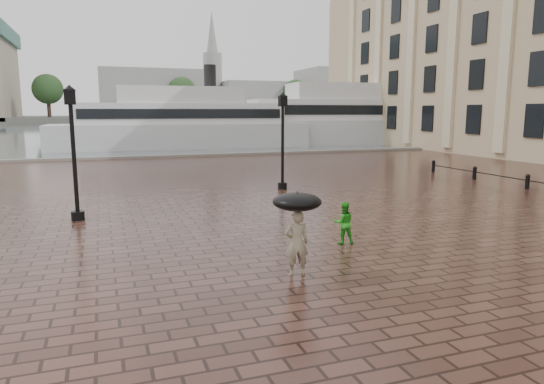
{
  "coord_description": "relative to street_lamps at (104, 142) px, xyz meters",
  "views": [
    {
      "loc": [
        -5.1,
        -7.53,
        3.7
      ],
      "look_at": [
        -0.56,
        5.39,
        1.4
      ],
      "focal_mm": 32.0,
      "sensor_mm": 36.0,
      "label": 1
    }
  ],
  "objects": [
    {
      "name": "distant_skyline",
      "position": [
        53.14,
        134.67,
        7.13
      ],
      "size": [
        102.5,
        22.0,
        33.0
      ],
      "color": "gray",
      "rests_on": "ground"
    },
    {
      "name": "far_shore",
      "position": [
        5.0,
        144.67,
        -1.33
      ],
      "size": [
        300.0,
        60.0,
        2.0
      ],
      "primitive_type": "cube",
      "color": "#4C4C47",
      "rests_on": "ground"
    },
    {
      "name": "umbrella",
      "position": [
        3.94,
        -13.05,
        -0.63
      ],
      "size": [
        1.1,
        1.1,
        1.09
      ],
      "color": "black",
      "rests_on": "ground"
    },
    {
      "name": "harbour_water",
      "position": [
        5.0,
        76.67,
        -2.33
      ],
      "size": [
        240.0,
        240.0,
        0.0
      ],
      "primitive_type": "plane",
      "color": "#434D51",
      "rests_on": "ground"
    },
    {
      "name": "adult_pedestrian",
      "position": [
        3.94,
        -13.05,
        -1.57
      ],
      "size": [
        0.61,
        0.45,
        1.5
      ],
      "primitive_type": "imported",
      "rotation": [
        0.0,
        0.0,
        2.96
      ],
      "color": "gray",
      "rests_on": "ground"
    },
    {
      "name": "ferry_far",
      "position": [
        26.5,
        26.73,
        0.43
      ],
      "size": [
        28.33,
        8.63,
        9.16
      ],
      "rotation": [
        0.0,
        0.0,
        -0.07
      ],
      "color": "silver",
      "rests_on": "ground"
    },
    {
      "name": "quay_edge",
      "position": [
        5.0,
        16.67,
        -2.33
      ],
      "size": [
        80.0,
        0.6,
        0.3
      ],
      "primitive_type": "cube",
      "color": "slate",
      "rests_on": "ground"
    },
    {
      "name": "ferry_near",
      "position": [
        7.58,
        26.51,
        0.16
      ],
      "size": [
        25.4,
        6.94,
        8.26
      ],
      "rotation": [
        0.0,
        0.0,
        -0.04
      ],
      "color": "silver",
      "rests_on": "ground"
    },
    {
      "name": "street_lamps",
      "position": [
        0.0,
        0.0,
        0.0
      ],
      "size": [
        15.44,
        12.44,
        4.4
      ],
      "color": "black",
      "rests_on": "ground"
    },
    {
      "name": "far_trees",
      "position": [
        5.0,
        122.67,
        7.09
      ],
      "size": [
        188.0,
        8.0,
        13.5
      ],
      "color": "#2D2119",
      "rests_on": "ground"
    },
    {
      "name": "child_pedestrian",
      "position": [
        6.2,
        -11.03,
        -1.73
      ],
      "size": [
        0.68,
        0.59,
        1.19
      ],
      "primitive_type": "imported",
      "rotation": [
        0.0,
        0.0,
        2.88
      ],
      "color": "green",
      "rests_on": "ground"
    },
    {
      "name": "ground",
      "position": [
        5.0,
        -15.33,
        -2.33
      ],
      "size": [
        300.0,
        300.0,
        0.0
      ],
      "primitive_type": "plane",
      "color": "#361F18",
      "rests_on": "ground"
    }
  ]
}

